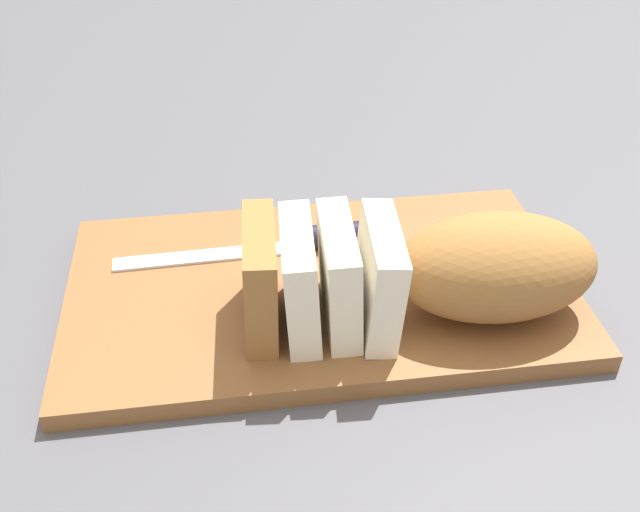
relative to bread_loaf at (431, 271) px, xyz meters
name	(u,v)px	position (x,y,z in m)	size (l,w,h in m)	color
ground_plane	(320,297)	(0.09, -0.06, -0.07)	(3.00, 3.00, 0.00)	#4C4C51
cutting_board	(320,289)	(0.09, -0.06, -0.06)	(0.48, 0.28, 0.02)	brown
bread_loaf	(431,271)	(0.00, 0.00, 0.00)	(0.32, 0.13, 0.10)	#996633
bread_knife	(303,240)	(0.10, -0.12, -0.04)	(0.25, 0.02, 0.02)	silver
crumb_near_knife	(300,314)	(0.11, -0.01, -0.04)	(0.01, 0.01, 0.01)	#A8753D
crumb_near_loaf	(342,321)	(0.08, 0.00, -0.04)	(0.01, 0.01, 0.01)	#A8753D
crumb_stray_left	(392,284)	(0.02, -0.04, -0.05)	(0.00, 0.00, 0.00)	#A8753D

